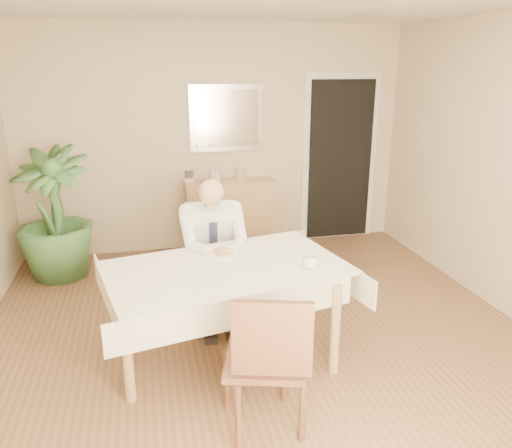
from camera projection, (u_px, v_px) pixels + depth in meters
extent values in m
plane|color=brown|center=(266.00, 353.00, 3.90)|extent=(5.00, 5.00, 0.00)
cube|color=tan|center=(215.00, 140.00, 5.82)|extent=(4.50, 0.02, 2.60)
cube|color=silver|center=(339.00, 160.00, 6.22)|extent=(0.96, 0.03, 2.10)
cube|color=black|center=(340.00, 161.00, 6.19)|extent=(0.80, 0.05, 1.95)
cube|color=silver|center=(227.00, 118.00, 5.75)|extent=(0.86, 0.03, 0.76)
cube|color=white|center=(227.00, 118.00, 5.73)|extent=(0.74, 0.02, 0.64)
cube|color=#A2804C|center=(226.00, 271.00, 3.63)|extent=(1.75, 1.21, 0.04)
cube|color=#F5EBCA|center=(226.00, 267.00, 3.62)|extent=(1.87, 1.33, 0.01)
cube|color=#F5EBCA|center=(239.00, 313.00, 3.19)|extent=(1.67, 0.37, 0.22)
cube|color=#F5EBCA|center=(216.00, 256.00, 4.12)|extent=(1.67, 0.37, 0.22)
cube|color=#F5EBCA|center=(106.00, 292.00, 3.47)|extent=(0.22, 0.98, 0.22)
cube|color=#F5EBCA|center=(335.00, 271.00, 3.83)|extent=(0.22, 0.98, 0.22)
cylinder|color=#A2804C|center=(127.00, 355.00, 3.25)|extent=(0.07, 0.07, 0.70)
cylinder|color=#A2804C|center=(335.00, 330.00, 3.55)|extent=(0.07, 0.07, 0.70)
cylinder|color=#A2804C|center=(129.00, 304.00, 3.93)|extent=(0.07, 0.07, 0.70)
cylinder|color=#A2804C|center=(303.00, 286.00, 4.24)|extent=(0.07, 0.07, 0.70)
cube|color=#462B1A|center=(212.00, 267.00, 4.46)|extent=(0.44, 0.44, 0.04)
cube|color=#462B1A|center=(208.00, 234.00, 4.56)|extent=(0.42, 0.06, 0.41)
cylinder|color=#462B1A|center=(195.00, 300.00, 4.33)|extent=(0.04, 0.04, 0.40)
cylinder|color=#462B1A|center=(235.00, 296.00, 4.40)|extent=(0.04, 0.04, 0.40)
cylinder|color=#462B1A|center=(191.00, 283.00, 4.66)|extent=(0.04, 0.04, 0.40)
cylinder|color=#462B1A|center=(228.00, 279.00, 4.73)|extent=(0.04, 0.04, 0.40)
cube|color=#462B1A|center=(263.00, 360.00, 2.99)|extent=(0.55, 0.55, 0.04)
cube|color=#462B1A|center=(272.00, 339.00, 2.72)|extent=(0.44, 0.16, 0.45)
cylinder|color=#462B1A|center=(238.00, 420.00, 2.85)|extent=(0.04, 0.04, 0.44)
cylinder|color=#462B1A|center=(302.00, 410.00, 2.93)|extent=(0.04, 0.04, 0.44)
cylinder|color=#462B1A|center=(227.00, 380.00, 3.21)|extent=(0.04, 0.04, 0.44)
cylinder|color=#462B1A|center=(284.00, 372.00, 3.29)|extent=(0.04, 0.04, 0.44)
cube|color=white|center=(211.00, 234.00, 4.32)|extent=(0.42, 0.31, 0.55)
cube|color=black|center=(213.00, 242.00, 4.22)|extent=(0.06, 0.08, 0.36)
cylinder|color=tan|center=(211.00, 203.00, 4.19)|extent=(0.09, 0.09, 0.08)
sphere|color=tan|center=(211.00, 192.00, 4.14)|extent=(0.21, 0.21, 0.21)
cube|color=black|center=(204.00, 268.00, 4.19)|extent=(0.13, 0.42, 0.13)
cube|color=black|center=(227.00, 266.00, 4.23)|extent=(0.13, 0.42, 0.13)
cube|color=black|center=(207.00, 309.00, 4.11)|extent=(0.11, 0.12, 0.45)
cube|color=black|center=(231.00, 307.00, 4.15)|extent=(0.11, 0.12, 0.45)
cube|color=black|center=(209.00, 333.00, 4.11)|extent=(0.11, 0.26, 0.07)
cube|color=black|center=(233.00, 330.00, 4.16)|extent=(0.11, 0.26, 0.07)
cylinder|color=white|center=(221.00, 254.00, 3.84)|extent=(0.26, 0.26, 0.02)
ellipsoid|color=olive|center=(221.00, 251.00, 3.83)|extent=(0.14, 0.14, 0.06)
cylinder|color=silver|center=(227.00, 254.00, 3.79)|extent=(0.01, 0.13, 0.01)
cylinder|color=silver|center=(217.00, 255.00, 3.77)|extent=(0.01, 0.13, 0.01)
imported|color=white|center=(310.00, 262.00, 3.58)|extent=(0.13, 0.13, 0.09)
cube|color=#A2804C|center=(231.00, 215.00, 5.95)|extent=(1.07, 0.39, 0.85)
cube|color=silver|center=(189.00, 176.00, 5.73)|extent=(0.10, 0.02, 0.14)
cube|color=silver|center=(215.00, 175.00, 5.80)|extent=(0.10, 0.02, 0.14)
cube|color=silver|center=(241.00, 174.00, 5.87)|extent=(0.10, 0.02, 0.14)
imported|color=#325B2B|center=(54.00, 214.00, 5.10)|extent=(0.93, 0.93, 1.37)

